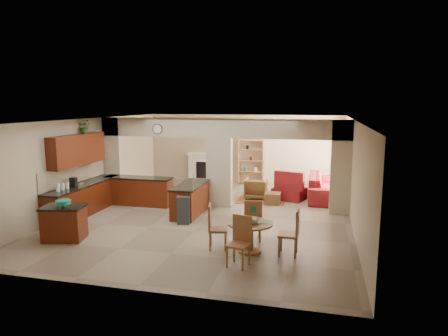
% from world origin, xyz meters
% --- Properties ---
extents(floor, '(10.00, 10.00, 0.00)m').
position_xyz_m(floor, '(0.00, 0.00, 0.00)').
color(floor, '#86745D').
rests_on(floor, ground).
extents(ceiling, '(10.00, 10.00, 0.00)m').
position_xyz_m(ceiling, '(0.00, 0.00, 2.80)').
color(ceiling, white).
rests_on(ceiling, wall_back).
extents(wall_back, '(8.00, 0.00, 8.00)m').
position_xyz_m(wall_back, '(0.00, 5.00, 1.40)').
color(wall_back, tan).
rests_on(wall_back, floor).
extents(wall_front, '(8.00, 0.00, 8.00)m').
position_xyz_m(wall_front, '(0.00, -5.00, 1.40)').
color(wall_front, tan).
rests_on(wall_front, floor).
extents(wall_left, '(0.00, 10.00, 10.00)m').
position_xyz_m(wall_left, '(-4.00, 0.00, 1.40)').
color(wall_left, tan).
rests_on(wall_left, floor).
extents(wall_right, '(0.00, 10.00, 10.00)m').
position_xyz_m(wall_right, '(4.00, 0.00, 1.40)').
color(wall_right, tan).
rests_on(wall_right, floor).
extents(partition_left_pier, '(0.60, 0.25, 2.80)m').
position_xyz_m(partition_left_pier, '(-3.70, 1.00, 1.40)').
color(partition_left_pier, tan).
rests_on(partition_left_pier, floor).
extents(partition_center_pier, '(0.80, 0.25, 2.20)m').
position_xyz_m(partition_center_pier, '(0.00, 1.00, 1.10)').
color(partition_center_pier, tan).
rests_on(partition_center_pier, floor).
extents(partition_right_pier, '(0.60, 0.25, 2.80)m').
position_xyz_m(partition_right_pier, '(3.70, 1.00, 1.40)').
color(partition_right_pier, tan).
rests_on(partition_right_pier, floor).
extents(partition_header, '(8.00, 0.25, 0.60)m').
position_xyz_m(partition_header, '(0.00, 1.00, 2.50)').
color(partition_header, tan).
rests_on(partition_header, partition_center_pier).
extents(kitchen_counter, '(2.52, 3.29, 1.48)m').
position_xyz_m(kitchen_counter, '(-3.26, -0.25, 0.46)').
color(kitchen_counter, '#431007').
rests_on(kitchen_counter, floor).
extents(upper_cabinets, '(0.35, 2.40, 0.90)m').
position_xyz_m(upper_cabinets, '(-3.82, -0.80, 1.92)').
color(upper_cabinets, '#431007').
rests_on(upper_cabinets, wall_left).
extents(peninsula, '(0.70, 1.85, 0.91)m').
position_xyz_m(peninsula, '(-0.60, -0.11, 0.46)').
color(peninsula, '#431007').
rests_on(peninsula, floor).
extents(wall_clock, '(0.34, 0.03, 0.34)m').
position_xyz_m(wall_clock, '(-2.00, 0.85, 2.45)').
color(wall_clock, '#4F291A').
rests_on(wall_clock, partition_header).
extents(rug, '(1.60, 1.30, 0.01)m').
position_xyz_m(rug, '(1.20, 2.10, 0.01)').
color(rug, brown).
rests_on(rug, floor).
extents(fireplace, '(1.60, 0.35, 1.20)m').
position_xyz_m(fireplace, '(-1.60, 4.83, 0.61)').
color(fireplace, white).
rests_on(fireplace, floor).
extents(shelving_unit, '(1.00, 0.32, 1.80)m').
position_xyz_m(shelving_unit, '(0.35, 4.82, 0.90)').
color(shelving_unit, brown).
rests_on(shelving_unit, floor).
extents(window_a, '(0.02, 0.90, 1.90)m').
position_xyz_m(window_a, '(3.97, 2.30, 1.20)').
color(window_a, white).
rests_on(window_a, wall_right).
extents(window_b, '(0.02, 0.90, 1.90)m').
position_xyz_m(window_b, '(3.97, 4.00, 1.20)').
color(window_b, white).
rests_on(window_b, wall_right).
extents(glazed_door, '(0.02, 0.70, 2.10)m').
position_xyz_m(glazed_door, '(3.97, 3.15, 1.05)').
color(glazed_door, white).
rests_on(glazed_door, wall_right).
extents(drape_a_left, '(0.10, 0.28, 2.30)m').
position_xyz_m(drape_a_left, '(3.93, 1.70, 1.20)').
color(drape_a_left, '#471E1C').
rests_on(drape_a_left, wall_right).
extents(drape_a_right, '(0.10, 0.28, 2.30)m').
position_xyz_m(drape_a_right, '(3.93, 2.90, 1.20)').
color(drape_a_right, '#471E1C').
rests_on(drape_a_right, wall_right).
extents(drape_b_left, '(0.10, 0.28, 2.30)m').
position_xyz_m(drape_b_left, '(3.93, 3.40, 1.20)').
color(drape_b_left, '#471E1C').
rests_on(drape_b_left, wall_right).
extents(drape_b_right, '(0.10, 0.28, 2.30)m').
position_xyz_m(drape_b_right, '(3.93, 4.60, 1.20)').
color(drape_b_right, '#471E1C').
rests_on(drape_b_right, wall_right).
extents(ceiling_fan, '(1.00, 1.00, 0.10)m').
position_xyz_m(ceiling_fan, '(1.50, 3.00, 2.56)').
color(ceiling_fan, white).
rests_on(ceiling_fan, ceiling).
extents(kitchen_island, '(1.10, 0.89, 0.84)m').
position_xyz_m(kitchen_island, '(-2.84, -2.97, 0.42)').
color(kitchen_island, '#431007').
rests_on(kitchen_island, floor).
extents(teal_bowl, '(0.35, 0.35, 0.16)m').
position_xyz_m(teal_bowl, '(-2.78, -3.04, 0.92)').
color(teal_bowl, '#13836E').
rests_on(teal_bowl, kitchen_island).
extents(trash_can, '(0.39, 0.35, 0.71)m').
position_xyz_m(trash_can, '(-0.48, -1.05, 0.36)').
color(trash_can, '#2D2D2F').
rests_on(trash_can, floor).
extents(dining_table, '(1.00, 1.00, 0.68)m').
position_xyz_m(dining_table, '(1.66, -2.72, 0.46)').
color(dining_table, brown).
rests_on(dining_table, floor).
extents(fruit_bowl, '(0.27, 0.27, 0.15)m').
position_xyz_m(fruit_bowl, '(1.70, -2.77, 0.75)').
color(fruit_bowl, '#7DBD28').
rests_on(fruit_bowl, dining_table).
extents(sofa, '(2.84, 1.14, 0.83)m').
position_xyz_m(sofa, '(3.30, 2.92, 0.41)').
color(sofa, maroon).
rests_on(sofa, floor).
extents(chaise, '(1.21, 1.09, 0.41)m').
position_xyz_m(chaise, '(2.11, 2.48, 0.20)').
color(chaise, maroon).
rests_on(chaise, floor).
extents(armchair, '(0.78, 0.80, 0.70)m').
position_xyz_m(armchair, '(0.98, 2.31, 0.35)').
color(armchair, maroon).
rests_on(armchair, floor).
extents(ottoman, '(0.51, 0.51, 0.36)m').
position_xyz_m(ottoman, '(1.63, 1.73, 0.18)').
color(ottoman, maroon).
rests_on(ottoman, floor).
extents(plant, '(0.43, 0.40, 0.41)m').
position_xyz_m(plant, '(-3.82, -0.36, 2.57)').
color(plant, '#235516').
rests_on(plant, upper_cabinets).
extents(chair_north, '(0.50, 0.50, 1.02)m').
position_xyz_m(chair_north, '(1.60, -2.00, 0.55)').
color(chair_north, brown).
rests_on(chair_north, floor).
extents(chair_east, '(0.44, 0.43, 1.02)m').
position_xyz_m(chair_east, '(2.58, -2.67, 0.55)').
color(chair_east, brown).
rests_on(chair_east, floor).
extents(chair_south, '(0.50, 0.50, 1.02)m').
position_xyz_m(chair_south, '(1.59, -3.46, 0.55)').
color(chair_south, brown).
rests_on(chair_south, floor).
extents(chair_west, '(0.50, 0.50, 1.02)m').
position_xyz_m(chair_west, '(0.84, -2.69, 0.55)').
color(chair_west, brown).
rests_on(chair_west, floor).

